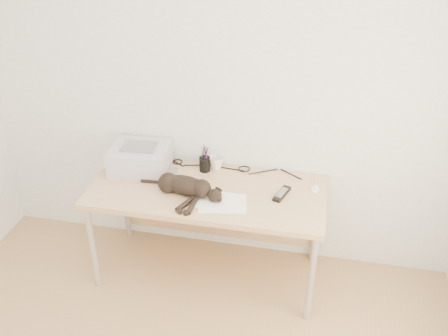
% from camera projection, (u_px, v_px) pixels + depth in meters
% --- Properties ---
extents(wall_back, '(3.50, 0.00, 3.50)m').
position_uv_depth(wall_back, '(218.00, 92.00, 3.39)').
color(wall_back, white).
rests_on(wall_back, floor).
extents(desk, '(1.60, 0.70, 0.74)m').
position_uv_depth(desk, '(210.00, 199.00, 3.51)').
color(desk, tan).
rests_on(desk, floor).
extents(printer, '(0.43, 0.37, 0.19)m').
position_uv_depth(printer, '(140.00, 158.00, 3.56)').
color(printer, silver).
rests_on(printer, desk).
extents(papers, '(0.36, 0.27, 0.01)m').
position_uv_depth(papers, '(220.00, 202.00, 3.24)').
color(papers, white).
rests_on(papers, desk).
extents(cat, '(0.61, 0.35, 0.14)m').
position_uv_depth(cat, '(183.00, 186.00, 3.30)').
color(cat, black).
rests_on(cat, desk).
extents(mug, '(0.15, 0.15, 0.10)m').
position_uv_depth(mug, '(216.00, 163.00, 3.59)').
color(mug, silver).
rests_on(mug, desk).
extents(pen_cup, '(0.08, 0.08, 0.20)m').
position_uv_depth(pen_cup, '(205.00, 164.00, 3.56)').
color(pen_cup, black).
rests_on(pen_cup, desk).
extents(remote_grey, '(0.06, 0.17, 0.02)m').
position_uv_depth(remote_grey, '(173.00, 174.00, 3.53)').
color(remote_grey, slate).
rests_on(remote_grey, desk).
extents(remote_black, '(0.11, 0.20, 0.02)m').
position_uv_depth(remote_black, '(282.00, 194.00, 3.31)').
color(remote_black, black).
rests_on(remote_black, desk).
extents(mouse, '(0.07, 0.11, 0.03)m').
position_uv_depth(mouse, '(315.00, 187.00, 3.37)').
color(mouse, white).
rests_on(mouse, desk).
extents(cable_tangle, '(1.36, 0.09, 0.01)m').
position_uv_depth(cable_tangle, '(217.00, 166.00, 3.63)').
color(cable_tangle, black).
rests_on(cable_tangle, desk).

